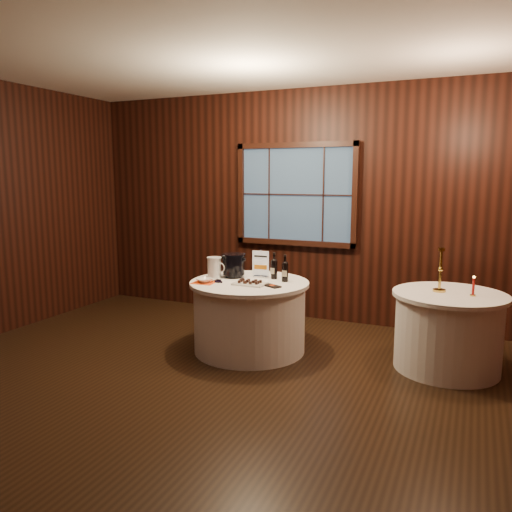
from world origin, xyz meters
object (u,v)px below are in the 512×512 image
at_px(ice_bucket, 234,265).
at_px(brass_candlestick, 440,276).
at_px(main_table, 249,316).
at_px(cracker_bowl, 204,280).
at_px(side_table, 448,331).
at_px(glass_pitcher, 214,267).
at_px(red_candle, 473,288).
at_px(chocolate_box, 272,286).
at_px(chocolate_plate, 250,283).
at_px(port_bottle_left, 274,267).
at_px(grape_bunch, 219,281).
at_px(sign_stand, 261,268).
at_px(port_bottle_right, 285,270).

relative_size(ice_bucket, brass_candlestick, 0.61).
height_order(main_table, cracker_bowl, cracker_bowl).
xyz_separation_m(side_table, ice_bucket, (-2.26, -0.16, 0.52)).
distance_m(ice_bucket, glass_pitcher, 0.22).
xyz_separation_m(side_table, red_candle, (0.20, -0.05, 0.46)).
bearing_deg(chocolate_box, chocolate_plate, -152.22).
xyz_separation_m(port_bottle_left, grape_bunch, (-0.46, -0.42, -0.11)).
bearing_deg(side_table, chocolate_plate, -166.98).
distance_m(sign_stand, ice_bucket, 0.30).
height_order(side_table, brass_candlestick, brass_candlestick).
bearing_deg(red_candle, side_table, 167.17).
height_order(ice_bucket, chocolate_plate, ice_bucket).
xyz_separation_m(port_bottle_left, chocolate_box, (0.13, -0.38, -0.12)).
distance_m(port_bottle_right, glass_pitcher, 0.80).
xyz_separation_m(ice_bucket, chocolate_box, (0.58, -0.28, -0.13)).
distance_m(chocolate_plate, glass_pitcher, 0.54).
relative_size(port_bottle_right, brass_candlestick, 0.67).
height_order(chocolate_box, brass_candlestick, brass_candlestick).
bearing_deg(chocolate_box, glass_pitcher, -165.24).
bearing_deg(chocolate_box, red_candle, 38.75).
relative_size(port_bottle_left, brass_candlestick, 0.68).
xyz_separation_m(sign_stand, chocolate_plate, (0.05, -0.40, -0.09)).
relative_size(glass_pitcher, brass_candlestick, 0.53).
distance_m(chocolate_box, glass_pitcher, 0.78).
bearing_deg(chocolate_plate, glass_pitcher, 161.89).
distance_m(side_table, chocolate_plate, 2.02).
bearing_deg(sign_stand, grape_bunch, -127.38).
distance_m(side_table, sign_stand, 2.04).
height_order(port_bottle_right, red_candle, port_bottle_right).
bearing_deg(main_table, glass_pitcher, 177.28).
height_order(port_bottle_left, cracker_bowl, port_bottle_left).
height_order(sign_stand, chocolate_box, sign_stand).
xyz_separation_m(cracker_bowl, brass_candlestick, (2.31, 0.57, 0.13)).
bearing_deg(sign_stand, brass_candlestick, -1.35).
height_order(chocolate_plate, cracker_bowl, chocolate_plate).
height_order(port_bottle_right, chocolate_plate, port_bottle_right).
distance_m(cracker_bowl, brass_candlestick, 2.38).
xyz_separation_m(sign_stand, brass_candlestick, (1.88, 0.07, 0.05)).
height_order(side_table, glass_pitcher, glass_pitcher).
distance_m(sign_stand, chocolate_plate, 0.41).
xyz_separation_m(port_bottle_left, glass_pitcher, (-0.63, -0.21, -0.01)).
height_order(port_bottle_right, ice_bucket, port_bottle_right).
bearing_deg(chocolate_plate, brass_candlestick, 14.44).
xyz_separation_m(port_bottle_right, brass_candlestick, (1.55, 0.17, 0.03)).
xyz_separation_m(main_table, glass_pitcher, (-0.44, 0.02, 0.50)).
bearing_deg(chocolate_box, ice_bucket, -178.80).
xyz_separation_m(grape_bunch, cracker_bowl, (-0.14, -0.06, 0.01)).
distance_m(side_table, red_candle, 0.50).
bearing_deg(main_table, sign_stand, 85.06).
height_order(side_table, sign_stand, sign_stand).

